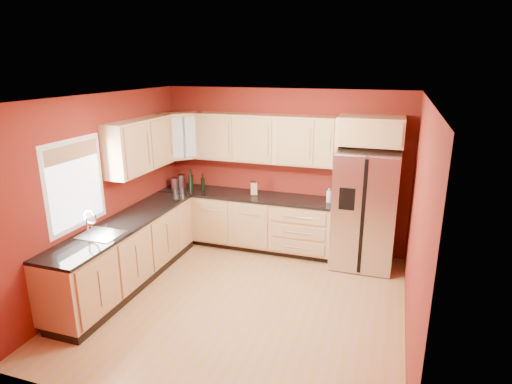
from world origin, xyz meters
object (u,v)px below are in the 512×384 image
wine_bottle_a (191,180)px  knife_block (254,189)px  refrigerator (364,209)px  soap_dispenser (329,195)px  canister_left (182,181)px

wine_bottle_a → knife_block: (1.08, 0.09, -0.08)m
refrigerator → soap_dispenser: bearing=171.3°
refrigerator → soap_dispenser: (-0.55, 0.08, 0.14)m
wine_bottle_a → soap_dispenser: size_ratio=1.68×
refrigerator → soap_dispenser: size_ratio=8.30×
wine_bottle_a → soap_dispenser: wine_bottle_a is taller
refrigerator → knife_block: (-1.76, 0.08, 0.13)m
wine_bottle_a → soap_dispenser: 2.30m
refrigerator → canister_left: (-3.09, 0.11, 0.14)m
wine_bottle_a → knife_block: 1.09m
knife_block → soap_dispenser: bearing=-24.5°
canister_left → wine_bottle_a: bearing=-26.2°
knife_block → soap_dispenser: size_ratio=0.93×
refrigerator → wine_bottle_a: bearing=-179.9°
wine_bottle_a → knife_block: wine_bottle_a is taller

